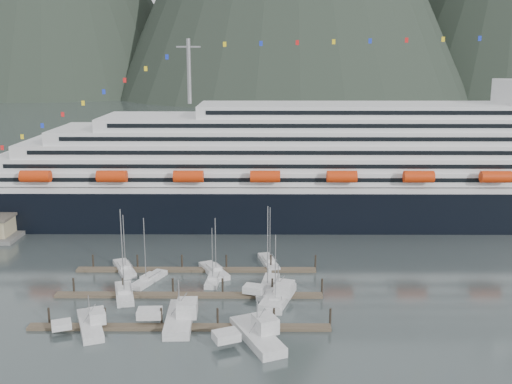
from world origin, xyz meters
TOP-DOWN VIEW (x-y plane):
  - ground at (0.00, 0.00)m, footprint 1600.00×1600.00m
  - cruise_ship at (30.03, 54.94)m, footprint 210.00×30.40m
  - dock_near at (-4.93, -9.95)m, footprint 48.18×2.28m
  - dock_mid at (-4.93, 3.05)m, footprint 48.18×2.28m
  - dock_far at (-4.93, 16.05)m, footprint 48.18×2.28m
  - sailboat_a at (-16.61, 2.91)m, footprint 5.51×10.55m
  - sailboat_b at (-13.44, 9.98)m, footprint 5.98×9.74m
  - sailboat_c at (-1.12, 10.16)m, footprint 2.93×8.57m
  - sailboat_d at (9.34, 6.44)m, footprint 4.59×12.06m
  - sailboat_e at (-19.41, 15.91)m, footprint 6.70×10.50m
  - sailboat_f at (-1.33, 14.67)m, footprint 6.90×10.00m
  - sailboat_g at (9.61, 19.99)m, footprint 4.58×10.27m
  - sailboat_h at (10.45, -0.36)m, footprint 3.40×9.52m
  - trawler_a at (-19.24, -10.18)m, footprint 9.34×11.69m
  - trawler_b at (-5.36, -8.10)m, footprint 9.71×12.74m
  - trawler_d at (7.21, -14.06)m, footprint 11.31×13.64m
  - trawler_e at (10.83, 1.10)m, footprint 9.88×12.27m

SIDE VIEW (x-z plane):
  - ground at x=0.00m, z-range 0.00..0.00m
  - dock_near at x=-4.93m, z-range -1.29..1.91m
  - dock_mid at x=-4.93m, z-range -1.29..1.91m
  - dock_far at x=-4.93m, z-range -1.29..1.91m
  - sailboat_c at x=-1.12m, z-range -5.26..6.05m
  - sailboat_g at x=9.61m, z-range -6.01..6.82m
  - sailboat_b at x=-13.44m, z-range -6.25..7.07m
  - sailboat_e at x=-19.41m, z-range -5.77..6.59m
  - sailboat_f at x=-1.33m, z-range -5.64..6.49m
  - sailboat_h at x=10.45m, z-range -6.25..7.10m
  - sailboat_d at x=9.34m, z-range -7.89..8.78m
  - sailboat_a at x=-16.61m, z-range -8.02..8.95m
  - trawler_a at x=-19.24m, z-range -2.27..3.91m
  - trawler_e at x=10.83m, z-range -2.85..4.75m
  - trawler_d at x=7.21m, z-range -2.96..4.91m
  - trawler_b at x=-5.36m, z-range -3.11..5.12m
  - cruise_ship at x=30.03m, z-range -13.11..37.19m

